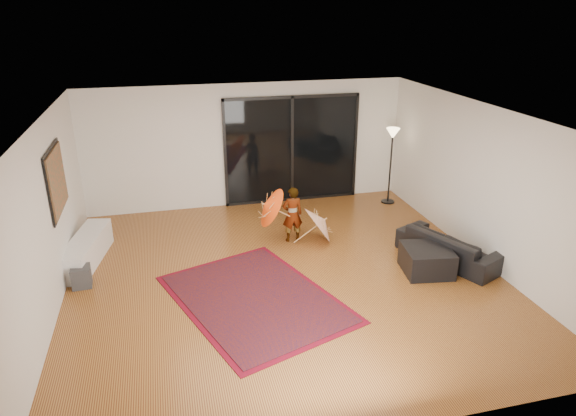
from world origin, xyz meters
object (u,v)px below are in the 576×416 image
object	(u,v)px
ottoman	(427,260)
child	(292,214)
media_console	(87,250)
sofa	(449,246)

from	to	relation	value
ottoman	child	bearing A→B (deg)	137.27
media_console	sofa	world-z (taller)	sofa
sofa	media_console	bearing A→B (deg)	52.80
media_console	sofa	xyz separation A→B (m)	(6.20, -1.46, 0.03)
media_console	ottoman	world-z (taller)	media_console
sofa	ottoman	bearing A→B (deg)	92.78
media_console	child	bearing A→B (deg)	11.34
media_console	sofa	bearing A→B (deg)	-1.78
sofa	ottoman	xyz separation A→B (m)	(-0.59, -0.30, -0.05)
ottoman	media_console	bearing A→B (deg)	162.64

